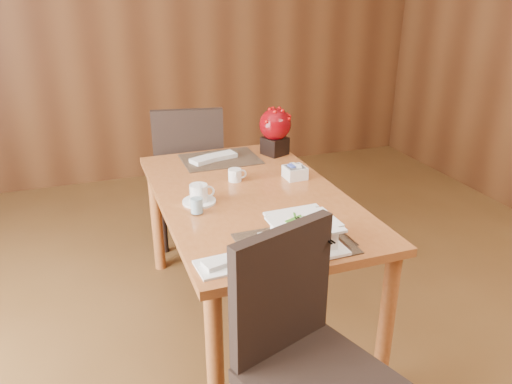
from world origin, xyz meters
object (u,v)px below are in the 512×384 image
object	(u,v)px
coffee_cup	(199,195)
bread_plate	(216,267)
dining_table	(251,211)
soup_setting	(303,234)
sugar_caddy	(295,172)
water_glass	(196,199)
near_chair	(303,348)
berry_decor	(275,129)
far_chair	(189,169)
creamer_jug	(235,175)

from	to	relation	value
coffee_cup	bread_plate	size ratio (longest dim) A/B	1.11
dining_table	soup_setting	distance (m)	0.60
soup_setting	sugar_caddy	distance (m)	0.75
dining_table	coffee_cup	bearing A→B (deg)	-177.01
soup_setting	water_glass	xyz separation A→B (m)	(-0.33, 0.45, 0.01)
water_glass	near_chair	size ratio (longest dim) A/B	0.15
dining_table	berry_decor	distance (m)	0.69
near_chair	far_chair	world-z (taller)	far_chair
soup_setting	berry_decor	xyz separation A→B (m)	(0.32, 1.11, 0.10)
coffee_cup	water_glass	size ratio (longest dim) A/B	1.15
sugar_caddy	bread_plate	distance (m)	0.99
coffee_cup	creamer_jug	world-z (taller)	coffee_cup
soup_setting	bread_plate	bearing A→B (deg)	-175.20
berry_decor	near_chair	world-z (taller)	berry_decor
dining_table	creamer_jug	distance (m)	0.24
coffee_cup	sugar_caddy	bearing A→B (deg)	13.65
sugar_caddy	water_glass	bearing A→B (deg)	-157.25
berry_decor	bread_plate	world-z (taller)	berry_decor
sugar_caddy	far_chair	bearing A→B (deg)	116.28
soup_setting	creamer_jug	xyz separation A→B (m)	(-0.04, 0.77, -0.02)
sugar_caddy	coffee_cup	bearing A→B (deg)	-166.35
bread_plate	near_chair	distance (m)	0.43
dining_table	creamer_jug	world-z (taller)	creamer_jug
sugar_caddy	far_chair	world-z (taller)	far_chair
water_glass	bread_plate	bearing A→B (deg)	-95.17
dining_table	soup_setting	bearing A→B (deg)	-87.76
sugar_caddy	near_chair	distance (m)	1.15
coffee_cup	water_glass	bearing A→B (deg)	-108.43
sugar_caddy	berry_decor	xyz separation A→B (m)	(0.05, 0.41, 0.13)
coffee_cup	water_glass	distance (m)	0.13
bread_plate	near_chair	bearing A→B (deg)	-53.01
sugar_caddy	near_chair	world-z (taller)	near_chair
sugar_caddy	bread_plate	size ratio (longest dim) A/B	0.75
soup_setting	berry_decor	bearing A→B (deg)	72.60
creamer_jug	berry_decor	size ratio (longest dim) A/B	0.32
far_chair	soup_setting	bearing A→B (deg)	105.74
coffee_cup	far_chair	world-z (taller)	far_chair
berry_decor	bread_plate	size ratio (longest dim) A/B	1.96
coffee_cup	berry_decor	world-z (taller)	berry_decor
sugar_caddy	far_chair	distance (m)	0.94
coffee_cup	bread_plate	distance (m)	0.61
soup_setting	dining_table	bearing A→B (deg)	90.98
dining_table	water_glass	size ratio (longest dim) A/B	10.59
water_glass	near_chair	bearing A→B (deg)	-76.96
dining_table	near_chair	size ratio (longest dim) A/B	1.54
creamer_jug	near_chair	bearing A→B (deg)	-88.28
creamer_jug	bread_plate	bearing A→B (deg)	-105.07
soup_setting	berry_decor	world-z (taller)	berry_decor
far_chair	coffee_cup	bearing A→B (deg)	91.32
soup_setting	coffee_cup	xyz separation A→B (m)	(-0.29, 0.56, -0.02)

